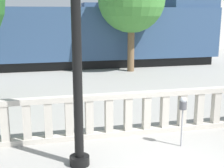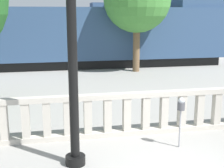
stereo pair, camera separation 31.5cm
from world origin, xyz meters
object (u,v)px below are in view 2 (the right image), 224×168
(train_near, at_px, (5,37))
(parking_meter, at_px, (181,107))
(train_far, at_px, (29,26))
(lamppost, at_px, (72,21))

(train_near, bearing_deg, parking_meter, -65.77)
(parking_meter, bearing_deg, train_far, 100.72)
(parking_meter, xyz_separation_m, train_far, (-5.19, 27.42, 0.95))
(train_near, bearing_deg, train_far, 88.15)
(train_far, bearing_deg, lamppost, -84.70)
(lamppost, bearing_deg, train_far, 95.30)
(lamppost, bearing_deg, train_near, 103.24)
(parking_meter, bearing_deg, train_near, 114.23)
(lamppost, relative_size, train_near, 0.22)
(train_near, relative_size, train_far, 1.41)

